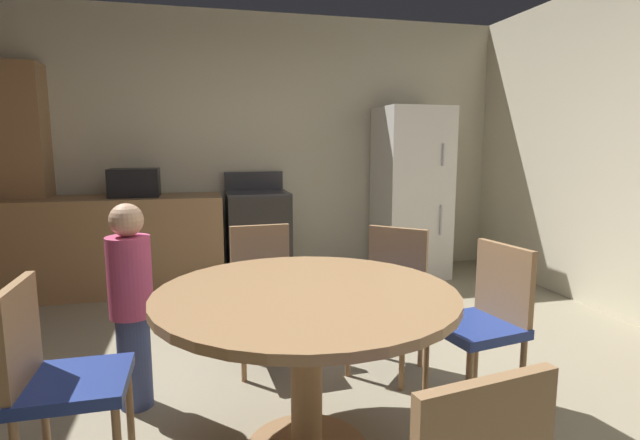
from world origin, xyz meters
TOP-DOWN VIEW (x-y plane):
  - ground_plane at (0.00, 0.00)m, footprint 14.00×14.00m
  - wall_back at (0.00, 2.95)m, footprint 5.47×0.12m
  - kitchen_counter at (-1.44, 2.55)m, footprint 1.98×0.60m
  - pantry_column at (-2.22, 2.73)m, footprint 0.44×0.36m
  - oven_range at (-0.10, 2.55)m, footprint 0.60×0.60m
  - refrigerator at (1.51, 2.50)m, footprint 0.68×0.68m
  - microwave at (-1.24, 2.55)m, footprint 0.44×0.32m
  - dining_table at (-0.22, -0.29)m, footprint 1.31×1.31m
  - chair_west at (-1.22, -0.30)m, footprint 0.40×0.40m
  - chair_east at (0.76, -0.12)m, footprint 0.46×0.46m
  - chair_north at (-0.28, 0.71)m, footprint 0.42×0.42m
  - chair_northeast at (0.46, 0.44)m, footprint 0.57×0.57m
  - person_child at (-1.02, 0.32)m, footprint 0.31×0.31m

SIDE VIEW (x-z plane):
  - ground_plane at x=0.00m, z-range 0.00..0.00m
  - kitchen_counter at x=-1.44m, z-range 0.00..0.90m
  - oven_range at x=-0.10m, z-range -0.08..1.02m
  - chair_west at x=-1.22m, z-range 0.07..0.94m
  - chair_east at x=0.76m, z-range 0.07..0.94m
  - chair_north at x=-0.28m, z-range 0.07..0.94m
  - chair_northeast at x=0.46m, z-range 0.07..0.94m
  - person_child at x=-1.02m, z-range 0.03..1.12m
  - dining_table at x=-0.22m, z-range 0.23..0.99m
  - refrigerator at x=1.51m, z-range 0.00..1.76m
  - microwave at x=-1.24m, z-range 0.90..1.16m
  - pantry_column at x=-2.22m, z-range 0.00..2.10m
  - wall_back at x=0.00m, z-range 0.00..2.70m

